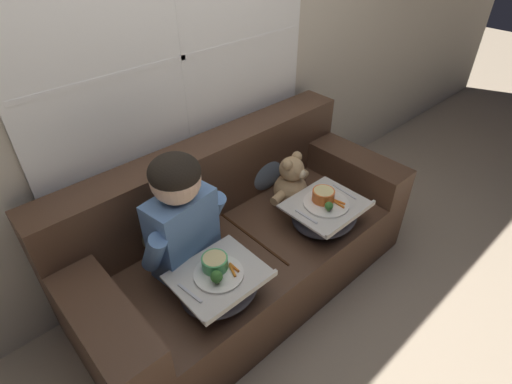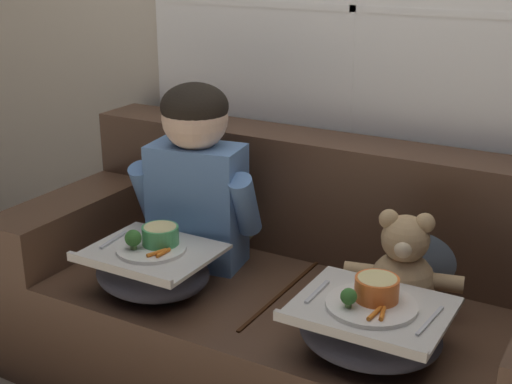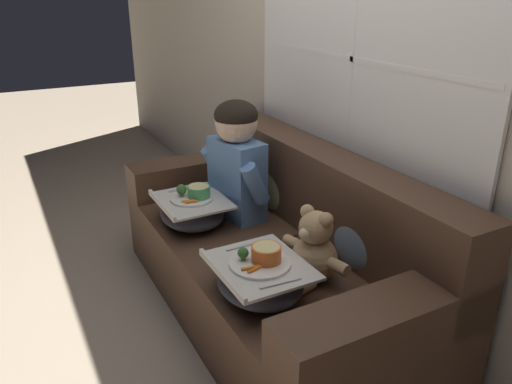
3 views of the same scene
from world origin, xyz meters
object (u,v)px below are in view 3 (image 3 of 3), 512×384
(throw_pillow_behind_child, at_px, (274,180))
(lap_tray_teddy, at_px, (260,278))
(teddy_bear, at_px, (314,250))
(lap_tray_child, at_px, (192,210))
(throw_pillow_behind_teddy, at_px, (358,234))
(child_figure, at_px, (236,154))
(couch, at_px, (277,258))

(throw_pillow_behind_child, xyz_separation_m, lap_tray_teddy, (0.74, -0.49, -0.08))
(teddy_bear, relative_size, lap_tray_child, 0.90)
(teddy_bear, xyz_separation_m, lap_tray_teddy, (-0.00, -0.26, -0.06))
(throw_pillow_behind_teddy, bearing_deg, lap_tray_child, -146.52)
(throw_pillow_behind_teddy, relative_size, lap_tray_child, 0.84)
(throw_pillow_behind_teddy, bearing_deg, teddy_bear, -89.75)
(throw_pillow_behind_teddy, xyz_separation_m, lap_tray_child, (-0.74, -0.49, -0.08))
(throw_pillow_behind_teddy, height_order, teddy_bear, teddy_bear)
(teddy_bear, distance_m, lap_tray_child, 0.79)
(lap_tray_teddy, bearing_deg, teddy_bear, 89.76)
(child_figure, xyz_separation_m, lap_tray_teddy, (0.74, -0.26, -0.27))
(lap_tray_child, bearing_deg, child_figure, 89.98)
(child_figure, relative_size, lap_tray_teddy, 1.55)
(throw_pillow_behind_child, xyz_separation_m, throw_pillow_behind_teddy, (0.74, 0.00, 0.00))
(couch, distance_m, child_figure, 0.58)
(couch, relative_size, teddy_bear, 5.36)
(throw_pillow_behind_child, distance_m, lap_tray_child, 0.50)
(couch, relative_size, lap_tray_child, 4.84)
(throw_pillow_behind_child, relative_size, throw_pillow_behind_teddy, 1.07)
(couch, bearing_deg, teddy_bear, -6.71)
(throw_pillow_behind_child, height_order, throw_pillow_behind_teddy, throw_pillow_behind_child)
(throw_pillow_behind_child, bearing_deg, throw_pillow_behind_teddy, 0.00)
(child_figure, relative_size, teddy_bear, 1.78)
(child_figure, bearing_deg, throw_pillow_behind_teddy, 17.16)
(child_figure, xyz_separation_m, teddy_bear, (0.74, -0.00, -0.21))
(throw_pillow_behind_child, height_order, teddy_bear, throw_pillow_behind_child)
(child_figure, bearing_deg, couch, 6.22)
(couch, height_order, child_figure, child_figure)
(throw_pillow_behind_child, relative_size, teddy_bear, 0.99)
(throw_pillow_behind_child, distance_m, lap_tray_teddy, 0.89)
(lap_tray_child, distance_m, lap_tray_teddy, 0.74)
(couch, bearing_deg, throw_pillow_behind_teddy, 26.95)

